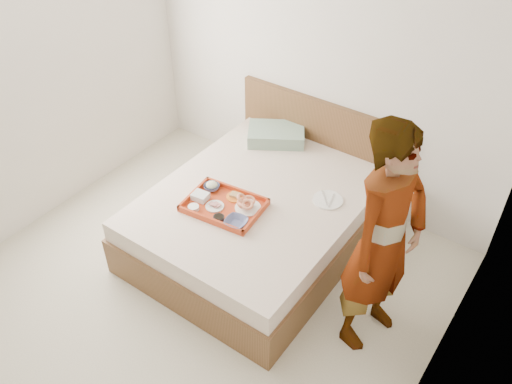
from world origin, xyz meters
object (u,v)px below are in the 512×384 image
object	(u,v)px
tray	(224,205)
dinner_plate	(328,200)
person	(384,242)
bed	(258,219)

from	to	relation	value
tray	dinner_plate	bearing A→B (deg)	34.85
dinner_plate	person	distance (m)	0.94
tray	person	xyz separation A→B (m)	(1.31, 0.01, 0.33)
person	dinner_plate	bearing A→B (deg)	64.46
bed	dinner_plate	distance (m)	0.63
tray	dinner_plate	size ratio (longest dim) A/B	2.46
dinner_plate	person	xyz separation A→B (m)	(0.68, -0.54, 0.35)
dinner_plate	bed	bearing A→B (deg)	-151.73
tray	person	distance (m)	1.35
bed	tray	size ratio (longest dim) A/B	3.35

